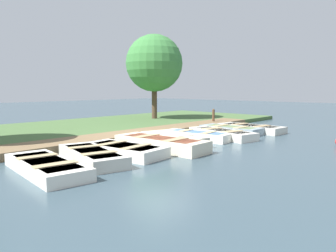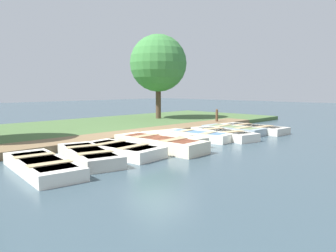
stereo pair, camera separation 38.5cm
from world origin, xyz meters
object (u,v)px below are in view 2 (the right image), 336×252
Objects in this scene: rowboat_6 at (223,134)px; rowboat_4 at (173,139)px; rowboat_7 at (233,130)px; rowboat_0 at (42,165)px; rowboat_1 at (89,155)px; rowboat_2 at (122,150)px; mooring_post_far at (217,117)px; park_tree_left at (158,63)px; rowboat_3 at (159,143)px; rowboat_5 at (197,136)px; rowboat_8 at (253,128)px.

rowboat_4 is at bearing -86.44° from rowboat_6.
rowboat_4 reaches higher than rowboat_6.
rowboat_6 is 1.16× the size of rowboat_7.
rowboat_4 is at bearing -89.36° from rowboat_7.
rowboat_1 is (-0.21, 1.47, 0.02)m from rowboat_0.
mooring_post_far is at bearing 100.82° from rowboat_2.
rowboat_4 is 0.56× the size of park_tree_left.
rowboat_3 is 7.63m from mooring_post_far.
rowboat_1 is at bearing -54.20° from park_tree_left.
rowboat_7 is (-0.43, 5.14, -0.05)m from rowboat_3.
rowboat_1 reaches higher than rowboat_0.
park_tree_left reaches higher than rowboat_0.
park_tree_left is (-6.69, 6.38, 3.36)m from rowboat_3.
rowboat_6 is 0.62× the size of park_tree_left.
rowboat_5 is at bearing 87.95° from rowboat_2.
rowboat_7 is 0.54× the size of park_tree_left.
rowboat_5 is at bearing -92.49° from rowboat_8.
mooring_post_far is (-2.61, 9.76, 0.30)m from rowboat_1.
rowboat_7 is (-0.46, 9.26, 0.01)m from rowboat_0.
rowboat_3 is 3.73m from rowboat_6.
park_tree_left is at bearing 169.20° from rowboat_7.
rowboat_0 is at bearing -92.22° from rowboat_3.
rowboat_3 is 1.17× the size of rowboat_4.
rowboat_0 is 1.03× the size of rowboat_1.
rowboat_0 is at bearing -75.93° from mooring_post_far.
rowboat_7 reaches higher than rowboat_0.
rowboat_0 is 5.23m from rowboat_4.
rowboat_3 is at bearing -68.63° from mooring_post_far.
rowboat_4 is (-0.24, 3.74, 0.02)m from rowboat_1.
rowboat_6 is (0.00, 3.73, -0.04)m from rowboat_3.
mooring_post_far reaches higher than rowboat_5.
rowboat_6 is at bearing 87.27° from rowboat_3.
park_tree_left is (-6.52, 9.04, 3.40)m from rowboat_1.
rowboat_8 is 3.41× the size of mooring_post_far.
rowboat_2 is 2.98× the size of mooring_post_far.
rowboat_6 reaches higher than rowboat_0.
rowboat_6 is at bearing -85.29° from rowboat_8.
rowboat_1 is 1.17m from rowboat_2.
rowboat_3 is (-0.03, 4.12, 0.05)m from rowboat_0.
rowboat_5 is at bearing -90.01° from rowboat_7.
rowboat_7 is 1.22m from rowboat_8.
rowboat_2 is 10.78m from park_tree_left.
rowboat_7 is 0.88× the size of rowboat_8.
rowboat_0 is 3.39× the size of mooring_post_far.
rowboat_4 is 4.05m from rowboat_7.
mooring_post_far reaches higher than rowboat_1.
rowboat_5 is 0.55× the size of park_tree_left.
rowboat_3 reaches higher than rowboat_7.
rowboat_5 is 5.13m from mooring_post_far.
rowboat_0 is at bearing -77.25° from rowboat_6.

